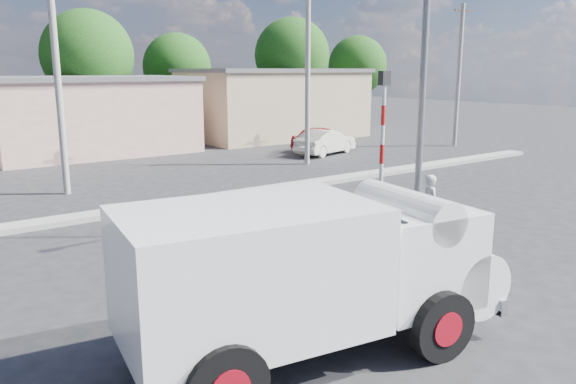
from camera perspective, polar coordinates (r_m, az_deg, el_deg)
ground_plane at (r=12.11m, az=3.50°, el=-8.95°), size 120.00×120.00×0.00m
median at (r=18.67m, az=-12.37°, el=-1.30°), size 40.00×0.80×0.16m
truck at (r=8.72m, az=3.11°, el=-7.84°), size 6.31×3.10×2.50m
bicycle at (r=14.53m, az=14.13°, el=-3.71°), size 1.88×1.28×0.94m
cyclist at (r=14.45m, az=14.19°, el=-2.50°), size 0.57×0.67×1.57m
car_cream at (r=29.74m, az=3.83°, el=5.09°), size 4.15×2.40×1.29m
car_red at (r=31.34m, az=3.23°, el=5.51°), size 4.24×2.76×1.34m
traffic_pole at (r=14.68m, az=9.55°, el=5.14°), size 0.28×0.18×4.36m
streetlight at (r=15.07m, az=13.30°, el=14.19°), size 2.34×0.22×9.00m
building_row at (r=31.85m, az=-21.13°, el=7.47°), size 37.80×7.30×4.44m
tree_row at (r=39.99m, az=-15.04°, el=12.75°), size 51.24×7.43×8.42m
utility_poles at (r=23.17m, az=-9.47°, el=11.39°), size 35.40×0.24×8.00m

